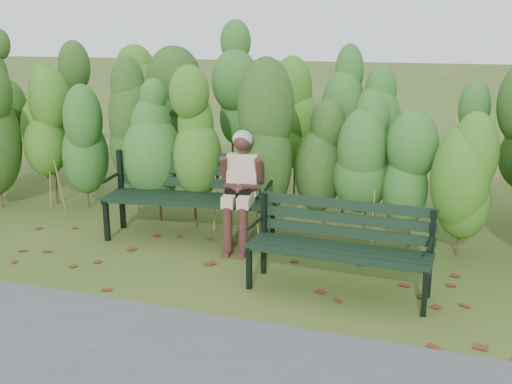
% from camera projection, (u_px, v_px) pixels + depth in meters
% --- Properties ---
extents(ground, '(80.00, 80.00, 0.00)m').
position_uv_depth(ground, '(245.00, 273.00, 5.95)').
color(ground, '#375119').
extents(hedge_band, '(11.04, 1.67, 2.42)m').
position_uv_depth(hedge_band, '(295.00, 121.00, 7.32)').
color(hedge_band, '#47381E').
rests_on(hedge_band, ground).
extents(leaf_litter, '(5.74, 2.16, 0.01)m').
position_uv_depth(leaf_litter, '(260.00, 281.00, 5.77)').
color(leaf_litter, '#612D18').
rests_on(leaf_litter, ground).
extents(bench_left, '(2.00, 0.90, 0.97)m').
position_uv_depth(bench_left, '(192.00, 189.00, 6.89)').
color(bench_left, black).
rests_on(bench_left, ground).
extents(bench_right, '(1.67, 0.60, 0.83)m').
position_uv_depth(bench_right, '(341.00, 240.00, 5.47)').
color(bench_right, black).
rests_on(bench_right, ground).
extents(seated_woman, '(0.50, 0.73, 1.28)m').
position_uv_depth(seated_woman, '(240.00, 181.00, 6.55)').
color(seated_woman, beige).
rests_on(seated_woman, ground).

